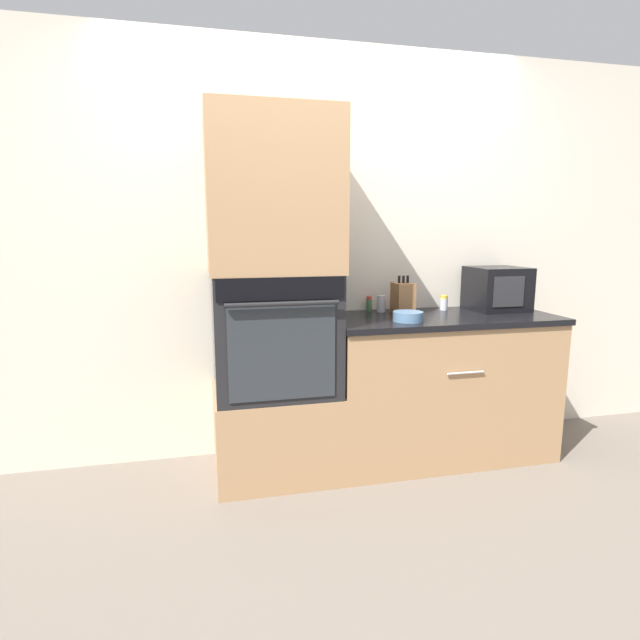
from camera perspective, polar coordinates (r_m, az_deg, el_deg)
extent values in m
plane|color=#6B6056|center=(2.91, 3.08, -18.61)|extent=(12.00, 12.00, 0.00)
cube|color=beige|center=(3.16, 0.09, 7.46)|extent=(8.00, 0.05, 2.50)
cube|color=#A87F56|center=(3.00, -5.08, -12.42)|extent=(0.70, 0.60, 0.50)
cube|color=black|center=(2.83, -5.27, -1.38)|extent=(0.67, 0.59, 0.67)
cube|color=black|center=(2.49, -4.41, 3.59)|extent=(0.65, 0.01, 0.11)
cube|color=#3FBFF2|center=(2.49, -4.40, 3.58)|extent=(0.09, 0.00, 0.03)
cube|color=#282D33|center=(2.55, -4.31, -3.73)|extent=(0.55, 0.01, 0.50)
cylinder|color=black|center=(2.47, -4.28, 1.84)|extent=(0.57, 0.02, 0.02)
cube|color=#A87F56|center=(2.78, -5.53, 14.10)|extent=(0.70, 0.60, 0.84)
cube|color=#A87F56|center=(3.23, 13.40, -7.60)|extent=(1.36, 0.60, 0.86)
cube|color=black|center=(3.13, 13.73, 0.22)|extent=(1.38, 0.63, 0.03)
cylinder|color=#B7B7BC|center=(2.91, 16.28, -5.81)|extent=(0.22, 0.01, 0.01)
cube|color=black|center=(3.42, 19.55, 3.40)|extent=(0.34, 0.32, 0.28)
cube|color=#28282B|center=(3.27, 20.78, 3.05)|extent=(0.21, 0.01, 0.19)
cube|color=olive|center=(3.13, 9.45, 2.47)|extent=(0.11, 0.15, 0.19)
cylinder|color=black|center=(3.11, 9.04, 4.60)|extent=(0.02, 0.02, 0.04)
cylinder|color=black|center=(3.12, 9.52, 4.61)|extent=(0.02, 0.02, 0.04)
cylinder|color=black|center=(3.13, 9.99, 4.61)|extent=(0.02, 0.02, 0.04)
cylinder|color=#517599|center=(2.87, 10.03, 0.41)|extent=(0.17, 0.17, 0.05)
cylinder|color=silver|center=(3.18, 7.02, 1.65)|extent=(0.05, 0.05, 0.08)
cylinder|color=#B7B7BC|center=(3.17, 7.04, 2.58)|extent=(0.05, 0.05, 0.02)
cylinder|color=silver|center=(3.33, 13.95, 1.75)|extent=(0.05, 0.05, 0.07)
cylinder|color=gold|center=(3.32, 13.99, 2.57)|extent=(0.05, 0.05, 0.02)
cylinder|color=#427047|center=(3.20, 5.63, 1.69)|extent=(0.04, 0.04, 0.07)
cylinder|color=red|center=(3.20, 5.64, 2.54)|extent=(0.03, 0.03, 0.02)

